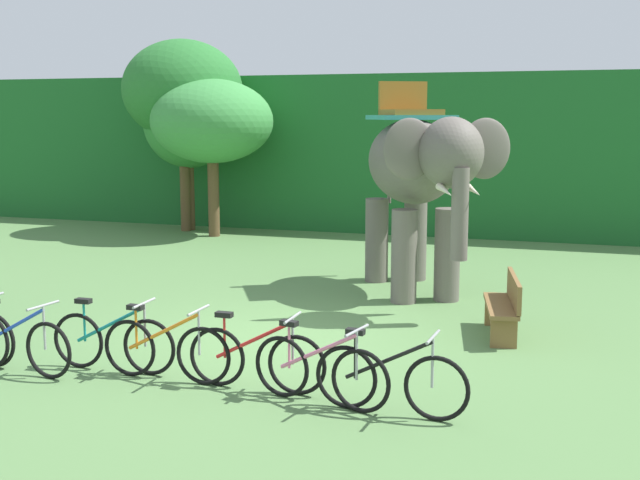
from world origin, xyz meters
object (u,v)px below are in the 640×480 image
at_px(bike_black, 390,380).
at_px(tree_center_right, 212,122).
at_px(bike_orange, 166,349).
at_px(tree_center, 183,91).
at_px(bike_pink, 320,371).
at_px(bike_blue, 17,343).
at_px(elephant, 417,171).
at_px(wooden_bench, 505,304).
at_px(bike_teal, 113,341).
at_px(tree_center_left, 189,123).
at_px(bike_red, 256,358).

bearing_deg(bike_black, tree_center_right, 123.62).
distance_m(tree_center_right, bike_orange, 11.94).
distance_m(tree_center, bike_pink, 14.34).
height_order(tree_center, bike_blue, tree_center).
xyz_separation_m(elephant, bike_black, (0.90, -5.82, -1.82)).
bearing_deg(wooden_bench, bike_pink, -116.13).
xyz_separation_m(tree_center_right, elephant, (6.42, -5.18, -0.80)).
relative_size(elephant, bike_teal, 2.39).
relative_size(bike_orange, bike_pink, 1.02).
relative_size(bike_pink, wooden_bench, 1.09).
bearing_deg(bike_blue, bike_black, 0.82).
relative_size(bike_orange, wooden_bench, 1.10).
height_order(bike_blue, bike_teal, same).
relative_size(tree_center_left, bike_orange, 2.47).
height_order(tree_center, elephant, tree_center).
distance_m(bike_teal, bike_red, 1.97).
bearing_deg(bike_red, bike_teal, 177.30).
xyz_separation_m(bike_teal, bike_red, (1.96, -0.09, 0.00)).
bearing_deg(bike_black, tree_center_left, 125.39).
height_order(tree_center_right, bike_teal, tree_center_right).
bearing_deg(tree_center_right, wooden_bench, -42.44).
bearing_deg(tree_center, elephant, -37.60).
distance_m(bike_blue, bike_black, 4.71).
bearing_deg(bike_blue, bike_red, 6.23).
bearing_deg(bike_teal, wooden_bench, 34.94).
relative_size(tree_center_left, elephant, 1.03).
bearing_deg(tree_center_left, bike_blue, -72.63).
distance_m(bike_pink, bike_black, 0.81).
bearing_deg(bike_blue, bike_teal, 21.37).
xyz_separation_m(bike_orange, bike_black, (2.82, -0.26, 0.00)).
xyz_separation_m(elephant, bike_orange, (-1.93, -5.56, -1.82)).
bearing_deg(bike_red, tree_center_left, 120.30).
distance_m(elephant, wooden_bench, 3.39).
relative_size(bike_black, wooden_bench, 1.10).
bearing_deg(wooden_bench, bike_black, -104.17).
relative_size(tree_center, bike_pink, 3.08).
relative_size(tree_center, bike_orange, 3.03).
distance_m(tree_center, bike_orange, 13.20).
height_order(bike_teal, bike_black, same).
bearing_deg(bike_teal, bike_red, -2.70).
xyz_separation_m(tree_center_right, bike_teal, (3.70, -10.64, -2.61)).
bearing_deg(bike_red, bike_black, -9.13).
xyz_separation_m(tree_center_right, bike_black, (7.32, -11.00, -2.61)).
bearing_deg(bike_red, tree_center, 120.95).
relative_size(elephant, bike_pink, 2.43).
bearing_deg(elephant, bike_red, -97.76).
relative_size(tree_center_right, wooden_bench, 2.65).
relative_size(elephant, bike_black, 2.39).
height_order(elephant, bike_red, elephant).
distance_m(bike_orange, bike_red, 1.17).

